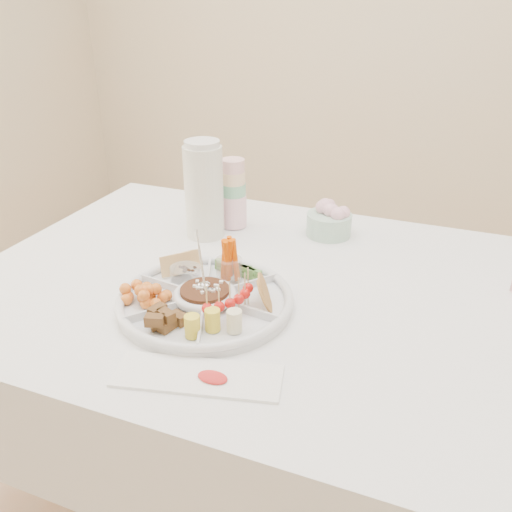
% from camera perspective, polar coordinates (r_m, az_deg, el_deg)
% --- Properties ---
extents(floor, '(4.00, 4.00, 0.00)m').
position_cam_1_polar(floor, '(1.78, 2.35, -24.99)').
color(floor, tan).
rests_on(floor, ground).
extents(dining_table, '(1.52, 1.02, 0.76)m').
position_cam_1_polar(dining_table, '(1.50, 2.63, -15.93)').
color(dining_table, white).
rests_on(dining_table, floor).
extents(party_tray, '(0.43, 0.43, 0.04)m').
position_cam_1_polar(party_tray, '(1.19, -5.37, -4.41)').
color(party_tray, white).
rests_on(party_tray, dining_table).
extents(bean_dip, '(0.12, 0.12, 0.04)m').
position_cam_1_polar(bean_dip, '(1.19, -5.39, -4.10)').
color(bean_dip, '#351C0F').
rests_on(bean_dip, party_tray).
extents(tortillas, '(0.10, 0.10, 0.06)m').
position_cam_1_polar(tortillas, '(1.18, 0.91, -3.51)').
color(tortillas, '#AA6B39').
rests_on(tortillas, party_tray).
extents(carrot_cucumber, '(0.13, 0.13, 0.11)m').
position_cam_1_polar(carrot_cucumber, '(1.27, -2.13, -0.19)').
color(carrot_cucumber, '#E85300').
rests_on(carrot_cucumber, party_tray).
extents(pita_raisins, '(0.11, 0.11, 0.05)m').
position_cam_1_polar(pita_raisins, '(1.29, -7.91, -1.00)').
color(pita_raisins, tan).
rests_on(pita_raisins, party_tray).
extents(cherries, '(0.13, 0.13, 0.05)m').
position_cam_1_polar(cherries, '(1.20, -11.59, -3.81)').
color(cherries, orange).
rests_on(cherries, party_tray).
extents(granola_chunks, '(0.11, 0.11, 0.04)m').
position_cam_1_polar(granola_chunks, '(1.10, -9.26, -6.80)').
color(granola_chunks, brown).
rests_on(granola_chunks, party_tray).
extents(banana_tomato, '(0.11, 0.11, 0.08)m').
position_cam_1_polar(banana_tomato, '(1.07, -2.44, -5.83)').
color(banana_tomato, '#EDE77A').
rests_on(banana_tomato, party_tray).
extents(cup_stack, '(0.09, 0.09, 0.21)m').
position_cam_1_polar(cup_stack, '(1.56, -2.41, 6.67)').
color(cup_stack, silver).
rests_on(cup_stack, dining_table).
extents(thermos, '(0.13, 0.13, 0.28)m').
position_cam_1_polar(thermos, '(1.50, -5.51, 7.06)').
color(thermos, silver).
rests_on(thermos, dining_table).
extents(flower_bowl, '(0.16, 0.16, 0.09)m').
position_cam_1_polar(flower_bowl, '(1.54, 7.71, 3.85)').
color(flower_bowl, '#B4CCBB').
rests_on(flower_bowl, dining_table).
extents(placemat, '(0.32, 0.17, 0.01)m').
position_cam_1_polar(placemat, '(1.01, -6.15, -12.45)').
color(placemat, white).
rests_on(placemat, dining_table).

